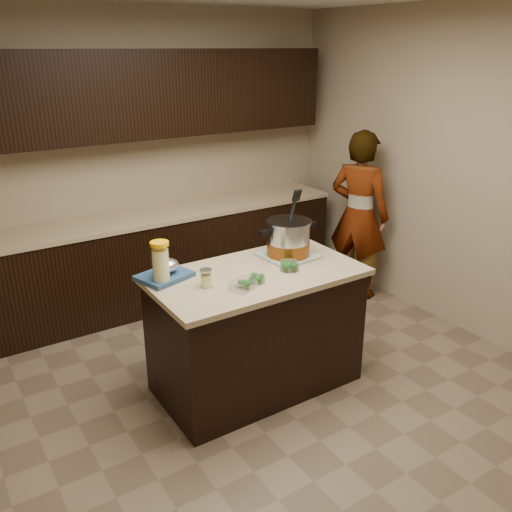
{
  "coord_description": "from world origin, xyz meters",
  "views": [
    {
      "loc": [
        -1.85,
        -2.87,
        2.35
      ],
      "look_at": [
        0.0,
        0.0,
        1.02
      ],
      "focal_mm": 38.0,
      "sensor_mm": 36.0,
      "label": 1
    }
  ],
  "objects_px": {
    "island": "(256,330)",
    "lemonade_pitcher": "(161,265)",
    "person": "(359,215)",
    "stock_pot": "(288,240)"
  },
  "relations": [
    {
      "from": "island",
      "to": "lemonade_pitcher",
      "type": "distance_m",
      "value": 0.87
    },
    {
      "from": "island",
      "to": "stock_pot",
      "type": "bearing_deg",
      "value": 18.14
    },
    {
      "from": "island",
      "to": "lemonade_pitcher",
      "type": "relative_size",
      "value": 5.03
    },
    {
      "from": "lemonade_pitcher",
      "to": "person",
      "type": "distance_m",
      "value": 2.42
    },
    {
      "from": "lemonade_pitcher",
      "to": "stock_pot",
      "type": "bearing_deg",
      "value": -2.71
    },
    {
      "from": "island",
      "to": "person",
      "type": "height_order",
      "value": "person"
    },
    {
      "from": "person",
      "to": "stock_pot",
      "type": "bearing_deg",
      "value": 94.56
    },
    {
      "from": "stock_pot",
      "to": "person",
      "type": "xyz_separation_m",
      "value": [
        1.35,
        0.68,
        -0.21
      ]
    },
    {
      "from": "island",
      "to": "stock_pot",
      "type": "distance_m",
      "value": 0.69
    },
    {
      "from": "stock_pot",
      "to": "person",
      "type": "height_order",
      "value": "person"
    }
  ]
}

